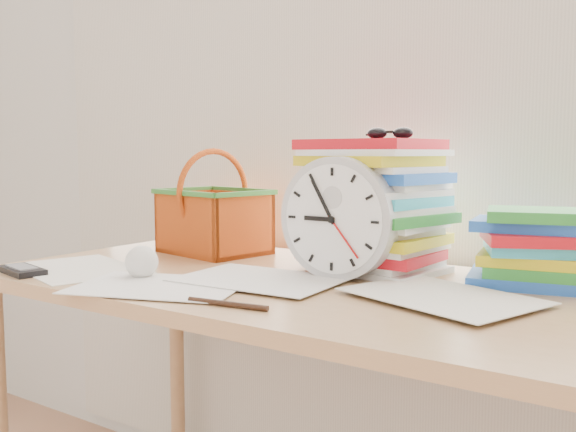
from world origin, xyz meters
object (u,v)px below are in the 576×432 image
Objects in this scene: desk at (299,314)px; clock at (339,218)px; basket at (214,202)px; calculator at (22,270)px; paper_stack at (375,205)px; book_stack at (535,248)px.

desk is 5.37× the size of clock.
basket is 0.51m from calculator.
calculator is at bearing -143.16° from paper_stack.
paper_stack is 0.80m from calculator.
clock is 0.47m from basket.
basket is (-0.82, -0.03, 0.06)m from book_stack.
desk is 0.50m from book_stack.
paper_stack reaches higher than desk.
calculator reaches higher than desk.
paper_stack is at bearing 12.12° from basket.
desk is 5.34× the size of book_stack.
calculator is at bearing -153.22° from book_stack.
clock is 0.71m from calculator.
paper_stack is 2.33× the size of calculator.
paper_stack reaches higher than basket.
basket is (-0.45, 0.13, 0.01)m from clock.
basket is at bearing -178.01° from book_stack.
book_stack is at bearing 13.09° from basket.
clock is at bearing 38.23° from desk.
desk is 4.45× the size of paper_stack.
basket is at bearing 164.27° from clock.
clock is 0.96× the size of basket.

